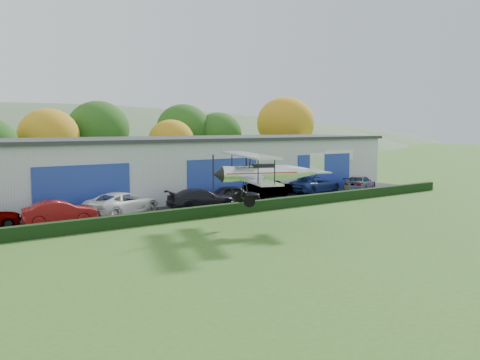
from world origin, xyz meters
TOP-DOWN VIEW (x-y plane):
  - ground at (0.00, 0.00)m, footprint 300.00×300.00m
  - apron at (3.00, 21.00)m, footprint 48.00×9.00m
  - hedge at (3.00, 16.20)m, footprint 46.00×0.60m
  - hangar at (5.00, 27.98)m, footprint 40.60×12.60m
  - tree_belt at (0.85, 40.62)m, footprint 75.70×13.22m
  - car_1 at (-9.41, 19.54)m, footprint 4.78×2.32m
  - car_2 at (-4.74, 20.43)m, footprint 6.45×4.78m
  - car_3 at (1.16, 19.33)m, footprint 5.55×2.86m
  - car_4 at (4.97, 20.31)m, footprint 4.56×2.84m
  - car_5 at (9.52, 21.59)m, footprint 5.19×2.46m
  - car_6 at (14.98, 21.17)m, footprint 5.84×3.26m
  - car_7 at (19.74, 19.83)m, footprint 5.37×3.87m
  - biplane at (0.55, 10.95)m, footprint 7.35×8.27m

SIDE VIEW (x-z plane):
  - ground at x=0.00m, z-range 0.00..0.00m
  - apron at x=3.00m, z-range 0.00..0.05m
  - hedge at x=3.00m, z-range 0.00..0.80m
  - car_7 at x=19.74m, z-range 0.05..1.50m
  - car_4 at x=4.97m, z-range 0.05..1.50m
  - car_1 at x=-9.41m, z-range 0.05..1.56m
  - car_3 at x=1.16m, z-range 0.05..1.59m
  - car_6 at x=14.98m, z-range 0.05..1.59m
  - car_2 at x=-4.74m, z-range 0.05..1.68m
  - car_5 at x=9.52m, z-range 0.05..1.69m
  - hangar at x=5.00m, z-range 0.01..5.31m
  - biplane at x=0.55m, z-range 1.96..5.09m
  - tree_belt at x=0.85m, z-range 0.55..10.67m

